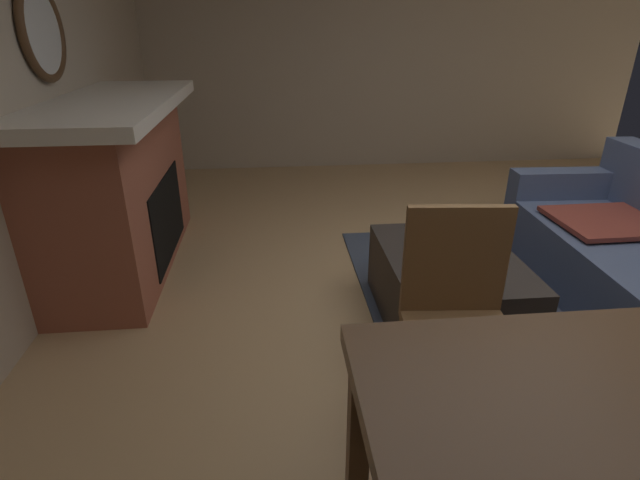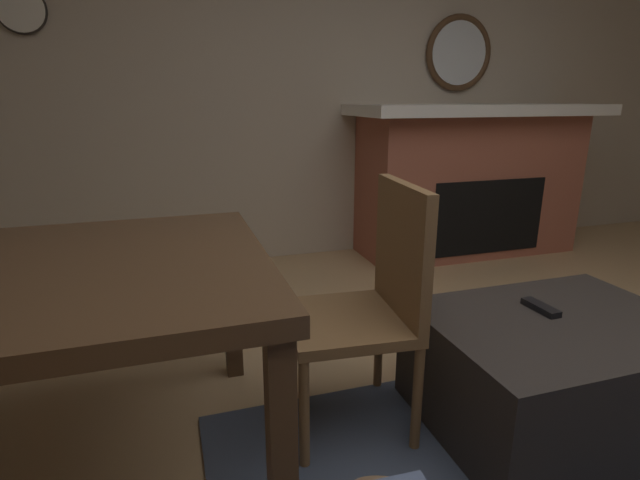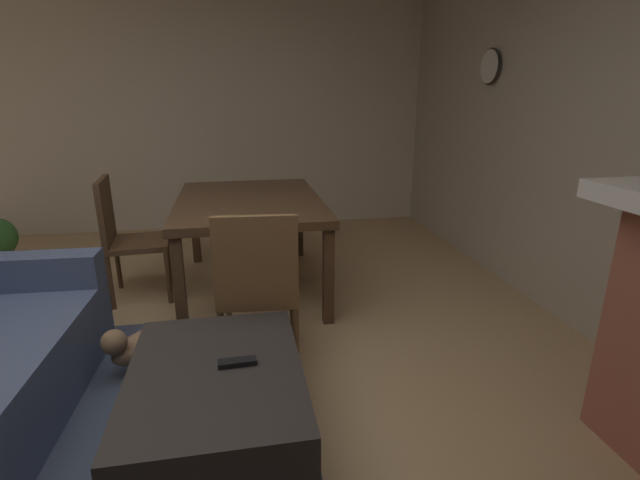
{
  "view_description": "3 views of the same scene",
  "coord_description": "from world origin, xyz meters",
  "px_view_note": "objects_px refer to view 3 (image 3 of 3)",
  "views": [
    {
      "loc": [
        2.15,
        -1.37,
        1.6
      ],
      "look_at": [
        -0.04,
        -1.15,
        0.61
      ],
      "focal_mm": 27.08,
      "sensor_mm": 36.0,
      "label": 1
    },
    {
      "loc": [
        1.18,
        0.87,
        1.21
      ],
      "look_at": [
        0.61,
        -0.91,
        0.66
      ],
      "focal_mm": 27.17,
      "sensor_mm": 36.0,
      "label": 2
    },
    {
      "loc": [
        -1.88,
        -0.53,
        1.52
      ],
      "look_at": [
        0.6,
        -0.99,
        0.72
      ],
      "focal_mm": 26.03,
      "sensor_mm": 36.0,
      "label": 3
    }
  ],
  "objects_px": {
    "dining_chair_north": "(124,232)",
    "small_dog": "(145,343)",
    "tv_remote": "(237,362)",
    "dining_table": "(249,208)",
    "dining_chair_west": "(258,282)",
    "wall_clock": "(490,66)",
    "ottoman_coffee_table": "(218,412)"
  },
  "relations": [
    {
      "from": "dining_chair_north",
      "to": "small_dog",
      "type": "bearing_deg",
      "value": -165.0
    },
    {
      "from": "small_dog",
      "to": "tv_remote",
      "type": "bearing_deg",
      "value": -145.18
    },
    {
      "from": "dining_table",
      "to": "dining_chair_west",
      "type": "distance_m",
      "value": 1.17
    },
    {
      "from": "dining_chair_north",
      "to": "wall_clock",
      "type": "height_order",
      "value": "wall_clock"
    },
    {
      "from": "dining_chair_west",
      "to": "ottoman_coffee_table",
      "type": "bearing_deg",
      "value": 161.86
    },
    {
      "from": "dining_chair_west",
      "to": "small_dog",
      "type": "distance_m",
      "value": 0.75
    },
    {
      "from": "small_dog",
      "to": "dining_chair_west",
      "type": "bearing_deg",
      "value": -98.48
    },
    {
      "from": "ottoman_coffee_table",
      "to": "wall_clock",
      "type": "relative_size",
      "value": 3.26
    },
    {
      "from": "ottoman_coffee_table",
      "to": "wall_clock",
      "type": "height_order",
      "value": "wall_clock"
    },
    {
      "from": "wall_clock",
      "to": "dining_chair_west",
      "type": "bearing_deg",
      "value": 124.57
    },
    {
      "from": "dining_table",
      "to": "tv_remote",
      "type": "bearing_deg",
      "value": 175.79
    },
    {
      "from": "tv_remote",
      "to": "dining_table",
      "type": "height_order",
      "value": "dining_table"
    },
    {
      "from": "dining_chair_north",
      "to": "dining_chair_west",
      "type": "bearing_deg",
      "value": -141.13
    },
    {
      "from": "ottoman_coffee_table",
      "to": "dining_chair_north",
      "type": "height_order",
      "value": "dining_chair_north"
    },
    {
      "from": "dining_chair_west",
      "to": "small_dog",
      "type": "height_order",
      "value": "dining_chair_west"
    },
    {
      "from": "tv_remote",
      "to": "wall_clock",
      "type": "relative_size",
      "value": 0.54
    },
    {
      "from": "ottoman_coffee_table",
      "to": "tv_remote",
      "type": "relative_size",
      "value": 5.99
    },
    {
      "from": "dining_chair_north",
      "to": "dining_table",
      "type": "bearing_deg",
      "value": -89.52
    },
    {
      "from": "ottoman_coffee_table",
      "to": "dining_chair_north",
      "type": "relative_size",
      "value": 1.03
    },
    {
      "from": "tv_remote",
      "to": "dining_chair_north",
      "type": "relative_size",
      "value": 0.17
    },
    {
      "from": "dining_table",
      "to": "dining_chair_north",
      "type": "bearing_deg",
      "value": 90.48
    },
    {
      "from": "dining_table",
      "to": "wall_clock",
      "type": "bearing_deg",
      "value": -82.62
    },
    {
      "from": "dining_chair_north",
      "to": "small_dog",
      "type": "relative_size",
      "value": 2.0
    },
    {
      "from": "dining_chair_west",
      "to": "wall_clock",
      "type": "bearing_deg",
      "value": -55.43
    },
    {
      "from": "tv_remote",
      "to": "dining_chair_north",
      "type": "distance_m",
      "value": 1.97
    },
    {
      "from": "tv_remote",
      "to": "wall_clock",
      "type": "distance_m",
      "value": 3.28
    },
    {
      "from": "ottoman_coffee_table",
      "to": "tv_remote",
      "type": "bearing_deg",
      "value": -81.87
    },
    {
      "from": "small_dog",
      "to": "wall_clock",
      "type": "relative_size",
      "value": 1.58
    },
    {
      "from": "ottoman_coffee_table",
      "to": "tv_remote",
      "type": "xyz_separation_m",
      "value": [
        0.01,
        -0.09,
        0.23
      ]
    },
    {
      "from": "tv_remote",
      "to": "dining_chair_west",
      "type": "height_order",
      "value": "dining_chair_west"
    },
    {
      "from": "dining_chair_north",
      "to": "small_dog",
      "type": "xyz_separation_m",
      "value": [
        -1.05,
        -0.28,
        -0.37
      ]
    },
    {
      "from": "ottoman_coffee_table",
      "to": "wall_clock",
      "type": "bearing_deg",
      "value": -47.57
    }
  ]
}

